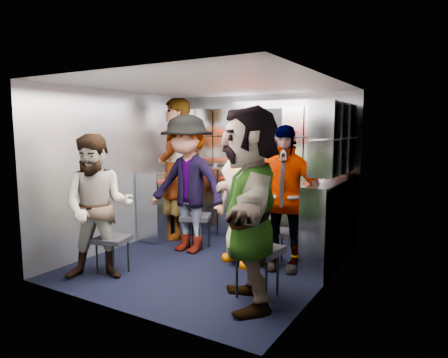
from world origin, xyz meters
The scene contains 29 objects.
floor centered at (0.00, 0.00, 0.00)m, with size 3.00×3.00×0.00m, color black.
wall_back centered at (0.00, 1.50, 1.05)m, with size 2.80×0.04×2.10m, color #8E949B.
wall_left centered at (-1.40, 0.00, 1.05)m, with size 0.04×3.00×2.10m, color #8E949B.
wall_right centered at (1.40, 0.00, 1.05)m, with size 0.04×3.00×2.10m, color #8E949B.
ceiling centered at (0.00, 0.00, 2.10)m, with size 2.80×3.00×0.02m, color silver.
cart_bank_back centered at (0.00, 1.29, 0.49)m, with size 2.68×0.38×0.99m, color #A4ABB5.
cart_bank_left centered at (-1.19, 0.56, 0.49)m, with size 0.38×0.76×0.99m, color #A4ABB5.
counter centered at (0.00, 1.29, 1.01)m, with size 2.68×0.42×0.03m, color silver.
locker_bank_back centered at (0.00, 1.35, 1.49)m, with size 2.68×0.28×0.82m, color #A4ABB5.
locker_bank_right centered at (1.25, 0.70, 1.49)m, with size 0.28×1.00×0.82m, color #A4ABB5.
right_cabinet centered at (1.25, 0.60, 0.50)m, with size 0.28×1.20×1.00m, color #A4ABB5.
coffee_niche centered at (0.18, 1.41, 1.47)m, with size 0.46×0.16×0.84m, color black, non-canonical shape.
red_latch_strip centered at (0.00, 1.09, 0.88)m, with size 2.60×0.02×0.03m, color #AC170C.
jump_seat_near_left centered at (-0.74, -0.85, 0.36)m, with size 0.42×0.40×0.41m.
jump_seat_mid_left centered at (-0.49, 0.41, 0.40)m, with size 0.50×0.49×0.45m.
jump_seat_center centered at (0.37, 0.43, 0.44)m, with size 0.49×0.47×0.50m.
jump_seat_mid_right centered at (0.83, 0.42, 0.36)m, with size 0.39×0.37×0.40m.
jump_seat_near_right centered at (0.92, -0.60, 0.43)m, with size 0.45×0.44×0.49m.
attendant_standing centered at (-1.05, 0.70, 1.02)m, with size 0.74×0.49×2.04m, color black.
attendant_arc_a centered at (-0.74, -1.03, 0.78)m, with size 0.76×0.59×1.55m, color black.
attendant_arc_b centered at (-0.49, 0.23, 0.89)m, with size 1.15×0.66×1.78m, color black.
attendant_arc_c centered at (0.37, 0.25, 0.88)m, with size 0.86×0.56×1.77m, color black.
attendant_arc_d centered at (0.83, 0.24, 0.82)m, with size 0.97×0.40×1.65m, color black.
attendant_arc_e centered at (0.92, -0.78, 0.91)m, with size 1.68×0.54×1.81m, color black.
bottle_left centered at (-0.41, 1.24, 1.16)m, with size 0.07×0.07×0.25m, color white.
bottle_mid centered at (-0.69, 1.24, 1.16)m, with size 0.06×0.06×0.25m, color white.
bottle_right centered at (0.81, 1.24, 1.15)m, with size 0.06×0.06×0.23m, color white.
cup_left centered at (-0.42, 1.23, 1.08)m, with size 0.09×0.09×0.11m, color tan.
cup_right centered at (0.48, 1.23, 1.08)m, with size 0.07×0.07×0.11m, color tan.
Camera 1 is at (2.52, -3.92, 1.61)m, focal length 32.00 mm.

